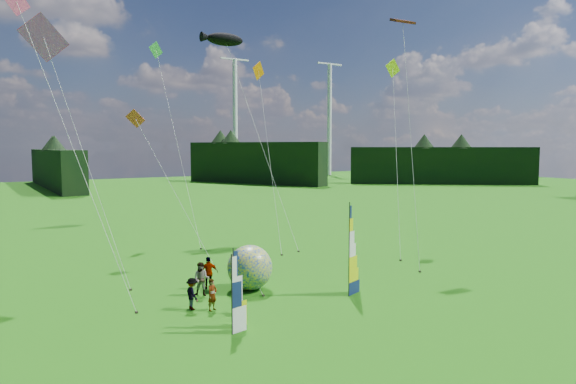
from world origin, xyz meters
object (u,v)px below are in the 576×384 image
side_banner_left (233,290)px  spectator_a (212,295)px  spectator_d (209,273)px  camp_chair (238,305)px  spectator_c (192,294)px  side_banner_far (232,296)px  feather_banner_main (349,251)px  spectator_b (201,279)px  kite_whale (257,123)px  bol_inflatable (250,268)px

side_banner_left → spectator_a: side_banner_left is taller
spectator_d → camp_chair: spectator_d is taller
spectator_d → spectator_c: bearing=67.1°
side_banner_far → spectator_d: 7.22m
feather_banner_main → spectator_d: 7.79m
spectator_b → camp_chair: bearing=-49.1°
feather_banner_main → spectator_b: feather_banner_main is taller
feather_banner_main → kite_whale: (4.28, 17.44, 7.40)m
side_banner_far → spectator_c: size_ratio=2.13×
spectator_a → spectator_b: spectator_b is taller
feather_banner_main → spectator_d: (-5.57, 5.24, -1.49)m
spectator_c → spectator_a: bearing=-131.8°
feather_banner_main → spectator_c: feather_banner_main is taller
side_banner_left → camp_chair: bearing=44.2°
spectator_b → camp_chair: 3.80m
spectator_c → spectator_b: bearing=-36.0°
spectator_d → spectator_b: bearing=63.4°
side_banner_far → spectator_b: 6.02m
side_banner_left → camp_chair: size_ratio=3.62×
feather_banner_main → side_banner_left: 7.32m
spectator_b → spectator_c: spectator_b is taller
camp_chair → spectator_c: bearing=149.3°
side_banner_far → spectator_a: size_ratio=2.15×
spectator_d → camp_chair: bearing=95.5°
bol_inflatable → spectator_c: 4.25m
side_banner_left → spectator_c: side_banner_left is taller
side_banner_far → spectator_c: (-0.15, 3.99, -0.87)m
feather_banner_main → spectator_d: bearing=116.4°
side_banner_far → spectator_a: (0.60, 3.36, -0.88)m
spectator_b → spectator_d: bearing=87.8°
side_banner_far → spectator_b: size_ratio=1.84×
bol_inflatable → camp_chair: 4.29m
side_banner_left → spectator_b: 5.43m
feather_banner_main → spectator_a: size_ratio=3.12×
feather_banner_main → spectator_b: (-6.43, 4.20, -1.49)m
spectator_d → camp_chair: (-0.65, -4.81, -0.42)m
feather_banner_main → spectator_c: 8.20m
side_banner_far → spectator_b: (1.11, 5.87, -0.75)m
spectator_b → camp_chair: spectator_b is taller
side_banner_far → camp_chair: bearing=45.5°
spectator_c → spectator_d: (2.13, 2.92, 0.12)m
feather_banner_main → bol_inflatable: bearing=113.9°
feather_banner_main → spectator_b: bearing=126.5°
side_banner_left → bol_inflatable: size_ratio=1.38×
feather_banner_main → spectator_a: bearing=146.0°
side_banner_far → spectator_d: (1.98, 6.91, -0.75)m
side_banner_left → spectator_a: size_ratio=2.22×
spectator_c → side_banner_far: bearing=-179.9°
side_banner_left → feather_banner_main: bearing=-4.7°
spectator_a → kite_whale: kite_whale is taller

